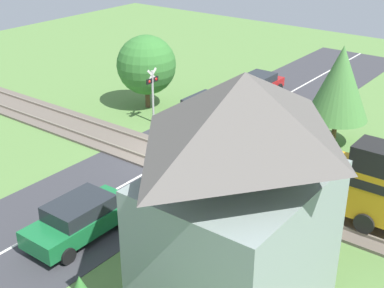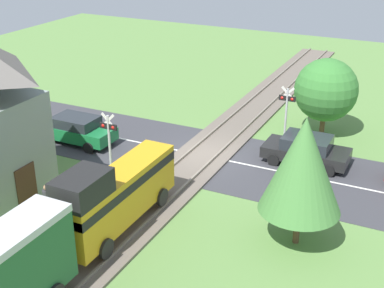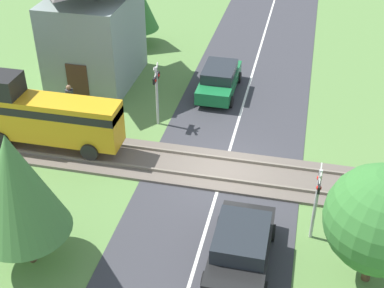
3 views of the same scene
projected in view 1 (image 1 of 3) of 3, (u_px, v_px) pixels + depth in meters
The scene contains 12 objects.
ground_plane at pixel (170, 160), 25.29m from camera, with size 60.00×60.00×0.00m, color #5B8442.
road_surface at pixel (170, 160), 25.28m from camera, with size 48.00×6.40×0.02m.
track_bed at pixel (170, 159), 25.26m from camera, with size 2.80×48.00×0.24m.
car_near_crossing at pixel (206, 109), 29.29m from camera, with size 4.13×2.05×1.43m.
car_far_side at pixel (80, 218), 19.24m from camera, with size 4.20×1.89×1.49m.
car_behind_queue at pixel (258, 84), 33.39m from camera, with size 3.66×1.88×1.33m.
crossing_signal_west_approach at pixel (153, 88), 28.75m from camera, with size 0.90×0.18×3.06m.
crossing_signal_east_approach at pixel (192, 169), 20.18m from camera, with size 0.90×0.18×3.06m.
station_building at pixel (239, 208), 14.37m from camera, with size 5.59×4.31×7.47m.
pedestrian_by_station at pixel (294, 238), 18.25m from camera, with size 0.37×0.37×1.51m.
tree_roadside_hedge at pixel (340, 83), 25.56m from camera, with size 3.02×3.02×5.06m.
tree_beyond_track at pixel (146, 65), 30.66m from camera, with size 3.43×3.43×4.29m.
Camera 1 is at (17.40, 14.57, 11.24)m, focal length 50.00 mm.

